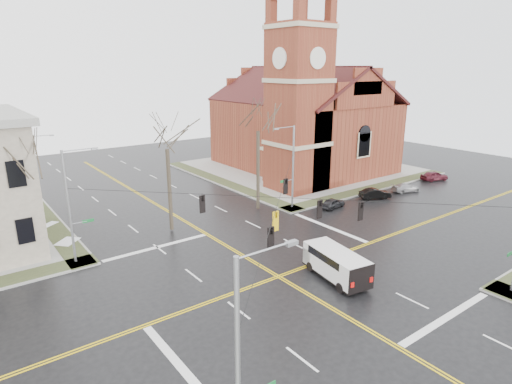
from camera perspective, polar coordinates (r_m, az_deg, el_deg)
ground at (r=32.62m, az=3.00°, el=-11.20°), size 120.00×120.00×0.00m
sidewalks at (r=32.59m, az=3.01°, el=-11.08°), size 80.00×80.00×0.17m
road_markings at (r=32.62m, az=3.00°, el=-11.19°), size 100.00×100.00×0.01m
church at (r=64.24m, az=6.06°, el=10.35°), size 24.28×27.48×27.50m
signal_pole_ne at (r=46.15m, az=4.81°, el=3.64°), size 2.75×0.22×9.00m
signal_pole_nw at (r=35.87m, az=-23.46°, el=-1.44°), size 2.75×0.22×9.00m
signal_pole_sw at (r=16.40m, az=-1.90°, el=-21.83°), size 2.75×0.22×9.00m
span_wires at (r=30.25m, az=3.18°, el=-0.73°), size 23.02×23.02×0.03m
traffic_signals at (r=30.00m, az=3.97°, el=-2.40°), size 8.21×8.26×1.30m
streetlight_north_a at (r=51.85m, az=-27.13°, el=2.74°), size 2.30×0.20×8.00m
streetlight_north_b at (r=71.37m, az=-30.08°, el=5.63°), size 2.30×0.20×8.00m
cargo_van at (r=32.45m, az=10.40°, el=-9.11°), size 3.11×5.94×2.15m
parked_car_a at (r=48.12m, az=10.22°, el=-1.46°), size 3.43×1.75×1.12m
parked_car_b at (r=52.60m, az=15.60°, el=-0.21°), size 3.93×2.70×1.23m
parked_car_c at (r=56.61m, az=19.32°, el=0.54°), size 3.91×2.53×1.05m
parked_car_d at (r=63.74m, az=22.69°, el=2.01°), size 4.14×2.63×1.31m
tree_nw_far at (r=36.73m, az=-27.83°, el=3.01°), size 4.00×4.00×10.76m
tree_nw_near at (r=39.59m, az=-11.81°, el=6.34°), size 4.00×4.00×11.64m
tree_ne at (r=44.89m, az=0.28°, el=8.82°), size 4.00×4.00×12.70m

